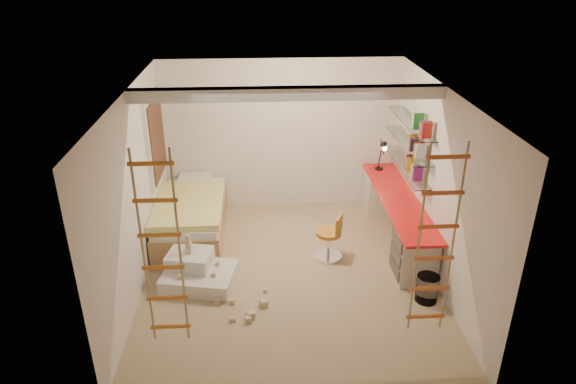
{
  "coord_description": "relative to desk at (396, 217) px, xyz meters",
  "views": [
    {
      "loc": [
        -0.39,
        -6.05,
        4.14
      ],
      "look_at": [
        0.0,
        0.3,
        1.15
      ],
      "focal_mm": 32.0,
      "sensor_mm": 36.0,
      "label": 1
    }
  ],
  "objects": [
    {
      "name": "window_blind",
      "position": [
        -3.65,
        0.64,
        1.15
      ],
      "size": [
        0.02,
        1.0,
        1.2
      ],
      "primitive_type": "cube",
      "color": "#4C2D1E",
      "rests_on": "window_frame"
    },
    {
      "name": "toy_blocks",
      "position": [
        -2.62,
        -1.33,
        -0.2
      ],
      "size": [
        1.2,
        1.07,
        0.69
      ],
      "color": "#CCB284",
      "rests_on": "floor"
    },
    {
      "name": "play_platform",
      "position": [
        -2.99,
        -0.96,
        -0.24
      ],
      "size": [
        1.07,
        0.91,
        0.42
      ],
      "color": "silver",
      "rests_on": "floor"
    },
    {
      "name": "rope_ladder_right",
      "position": [
        -0.37,
        -2.61,
        1.11
      ],
      "size": [
        0.41,
        0.04,
        2.13
      ],
      "primitive_type": null,
      "color": "#D14D23",
      "rests_on": "ceiling"
    },
    {
      "name": "books",
      "position": [
        0.15,
        0.27,
        1.21
      ],
      "size": [
        0.14,
        0.52,
        0.92
      ],
      "color": "#8C1E7F",
      "rests_on": "shelves"
    },
    {
      "name": "rope_ladder_left",
      "position": [
        -3.07,
        -2.61,
        1.11
      ],
      "size": [
        0.41,
        0.04,
        2.13
      ],
      "primitive_type": null,
      "color": "orange",
      "rests_on": "ceiling"
    },
    {
      "name": "ceiling_beam",
      "position": [
        -1.72,
        -0.56,
        2.12
      ],
      "size": [
        4.0,
        0.18,
        0.16
      ],
      "primitive_type": "cube",
      "color": "white",
      "rests_on": "ceiling"
    },
    {
      "name": "desk",
      "position": [
        0.0,
        0.0,
        0.0
      ],
      "size": [
        0.56,
        2.8,
        0.75
      ],
      "color": "red",
      "rests_on": "floor"
    },
    {
      "name": "floor",
      "position": [
        -1.72,
        -0.86,
        -0.4
      ],
      "size": [
        4.5,
        4.5,
        0.0
      ],
      "primitive_type": "plane",
      "color": "tan",
      "rests_on": "ground"
    },
    {
      "name": "swivel_chair",
      "position": [
        -1.09,
        -0.45,
        -0.14
      ],
      "size": [
        0.56,
        0.56,
        0.72
      ],
      "color": "#C37725",
      "rests_on": "floor"
    },
    {
      "name": "task_lamp",
      "position": [
        -0.05,
        0.96,
        0.73
      ],
      "size": [
        0.14,
        0.36,
        0.57
      ],
      "color": "black",
      "rests_on": "desk"
    },
    {
      "name": "window_frame",
      "position": [
        -3.69,
        0.64,
        1.15
      ],
      "size": [
        0.06,
        1.15,
        1.35
      ],
      "primitive_type": "cube",
      "color": "white",
      "rests_on": "wall_left"
    },
    {
      "name": "bed",
      "position": [
        -3.2,
        0.36,
        -0.07
      ],
      "size": [
        1.02,
        2.0,
        0.69
      ],
      "color": "#AD7F51",
      "rests_on": "floor"
    },
    {
      "name": "shelves",
      "position": [
        0.15,
        0.27,
        1.1
      ],
      "size": [
        0.25,
        1.8,
        0.71
      ],
      "color": "white",
      "rests_on": "wall_right"
    },
    {
      "name": "waste_bin",
      "position": [
        0.03,
        -1.55,
        -0.22
      ],
      "size": [
        0.29,
        0.29,
        0.37
      ],
      "primitive_type": "cylinder",
      "color": "white",
      "rests_on": "floor"
    }
  ]
}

